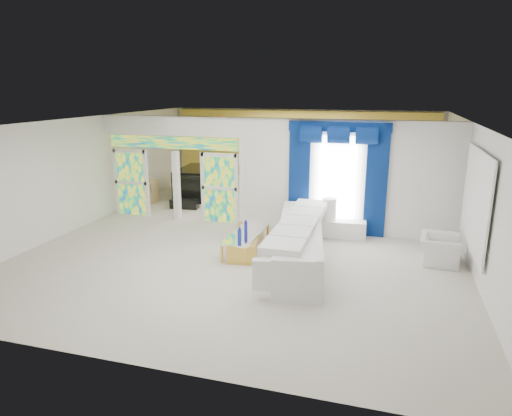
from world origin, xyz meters
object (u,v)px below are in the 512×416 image
(white_sofa, at_px, (300,243))
(coffee_table, at_px, (246,242))
(grand_piano, at_px, (203,183))
(console_table, at_px, (340,229))
(armchair, at_px, (440,249))

(white_sofa, height_order, coffee_table, white_sofa)
(white_sofa, bearing_deg, grand_piano, 121.61)
(white_sofa, relative_size, console_table, 3.33)
(white_sofa, distance_m, coffee_table, 1.40)
(white_sofa, bearing_deg, coffee_table, 157.89)
(coffee_table, xyz_separation_m, console_table, (2.04, 1.65, 0.01))
(coffee_table, relative_size, grand_piano, 0.92)
(coffee_table, xyz_separation_m, armchair, (4.36, 0.44, 0.10))
(coffee_table, relative_size, armchair, 2.02)
(armchair, bearing_deg, grand_piano, 65.79)
(armchair, relative_size, grand_piano, 0.46)
(armchair, bearing_deg, coffee_table, 101.76)
(console_table, distance_m, armchair, 2.61)
(white_sofa, distance_m, grand_piano, 6.74)
(coffee_table, height_order, grand_piano, grand_piano)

